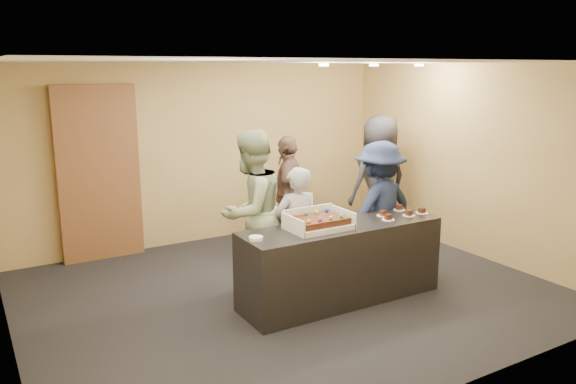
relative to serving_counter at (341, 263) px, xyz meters
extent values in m
plane|color=black|center=(-0.39, 0.50, -0.45)|extent=(6.00, 6.00, 0.00)
plane|color=white|center=(-0.39, 0.50, 2.25)|extent=(6.00, 6.00, 0.00)
cube|color=#A48A4F|center=(-0.39, 3.00, 0.90)|extent=(6.00, 0.04, 2.70)
cube|color=#A48A4F|center=(-0.39, -2.00, 0.90)|extent=(6.00, 0.04, 2.70)
cube|color=#A48A4F|center=(2.61, 0.50, 0.90)|extent=(0.04, 5.00, 2.70)
cube|color=black|center=(0.00, 0.00, 0.00)|extent=(2.40, 0.71, 0.90)
cube|color=brown|center=(-2.01, 2.91, 0.76)|extent=(1.10, 0.15, 2.42)
cube|color=white|center=(-0.31, 0.00, 0.48)|extent=(0.67, 0.47, 0.06)
cube|color=white|center=(-0.64, 0.00, 0.54)|extent=(0.02, 0.47, 0.18)
cube|color=white|center=(0.02, 0.00, 0.54)|extent=(0.02, 0.47, 0.18)
cube|color=white|center=(-0.31, 0.23, 0.55)|extent=(0.67, 0.02, 0.20)
cube|color=#3B1A0D|center=(-0.31, 0.00, 0.54)|extent=(0.59, 0.40, 0.07)
sphere|color=#E5411B|center=(-0.53, 0.14, 0.60)|extent=(0.04, 0.04, 0.04)
sphere|color=#1A9C4E|center=(-0.39, 0.14, 0.60)|extent=(0.04, 0.04, 0.04)
sphere|color=#D8F71A|center=(-0.25, 0.14, 0.60)|extent=(0.04, 0.04, 0.04)
sphere|color=#1A32DE|center=(-0.11, 0.14, 0.60)|extent=(0.04, 0.04, 0.04)
sphere|color=gold|center=(-0.53, -0.14, 0.60)|extent=(0.04, 0.04, 0.04)
sphere|color=#A72378|center=(-0.39, -0.14, 0.60)|extent=(0.04, 0.04, 0.04)
sphere|color=#CECB16|center=(-0.25, -0.14, 0.60)|extent=(0.04, 0.04, 0.04)
sphere|color=#29CE59|center=(-0.11, -0.14, 0.60)|extent=(0.04, 0.04, 0.04)
cylinder|color=white|center=(-1.10, -0.01, 0.47)|extent=(0.15, 0.15, 0.04)
cylinder|color=white|center=(0.59, -0.11, 0.45)|extent=(0.15, 0.15, 0.01)
cube|color=#3B1A0D|center=(0.59, -0.11, 0.49)|extent=(0.07, 0.06, 0.06)
cylinder|color=white|center=(0.66, 0.06, 0.45)|extent=(0.15, 0.15, 0.01)
cube|color=#3B1A0D|center=(0.66, 0.06, 0.49)|extent=(0.07, 0.06, 0.06)
cylinder|color=white|center=(0.93, -0.09, 0.45)|extent=(0.15, 0.15, 0.01)
cube|color=#3B1A0D|center=(0.93, -0.09, 0.49)|extent=(0.07, 0.06, 0.06)
cylinder|color=white|center=(1.01, 0.18, 0.45)|extent=(0.15, 0.15, 0.01)
cube|color=#3B1A0D|center=(1.01, 0.18, 0.49)|extent=(0.07, 0.06, 0.06)
cylinder|color=white|center=(1.14, -0.08, 0.45)|extent=(0.15, 0.15, 0.01)
cube|color=#3B1A0D|center=(1.14, -0.08, 0.49)|extent=(0.07, 0.06, 0.06)
imported|color=#A2A2A7|center=(-0.32, 0.45, 0.31)|extent=(0.59, 0.42, 1.53)
imported|color=#94A57B|center=(-0.74, 0.80, 0.52)|extent=(1.16, 1.06, 1.94)
imported|color=#1C2847|center=(0.92, 0.45, 0.42)|extent=(1.19, 0.76, 1.74)
imported|color=brown|center=(0.36, 1.79, 0.40)|extent=(0.93, 1.05, 1.70)
imported|color=#27262B|center=(1.79, 1.50, 0.53)|extent=(0.97, 0.64, 1.95)
cylinder|color=#FFEAC6|center=(0.41, 1.00, 2.22)|extent=(0.12, 0.12, 0.03)
cylinder|color=#FFEAC6|center=(1.21, 1.00, 2.22)|extent=(0.12, 0.12, 0.03)
cylinder|color=#FFEAC6|center=(2.01, 1.00, 2.22)|extent=(0.12, 0.12, 0.03)
camera|label=1|loc=(-3.63, -4.94, 2.20)|focal=35.00mm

